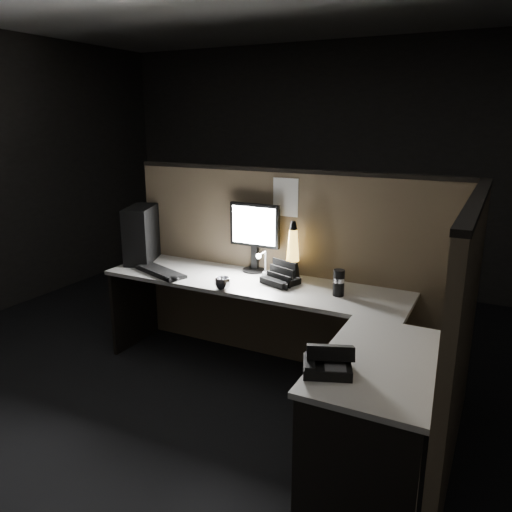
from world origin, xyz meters
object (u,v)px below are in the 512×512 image
at_px(keyboard, 161,272).
at_px(lava_lamp, 293,255).
at_px(monitor, 255,231).
at_px(pc_tower, 142,234).
at_px(desk_phone, 327,361).

relative_size(keyboard, lava_lamp, 1.10).
bearing_deg(monitor, pc_tower, -169.55).
bearing_deg(keyboard, pc_tower, 167.57).
bearing_deg(lava_lamp, desk_phone, -60.43).
relative_size(pc_tower, keyboard, 0.95).
bearing_deg(monitor, keyboard, -146.56).
distance_m(pc_tower, keyboard, 0.47).
relative_size(pc_tower, desk_phone, 1.64).
bearing_deg(keyboard, lava_lamp, 40.19).
bearing_deg(pc_tower, keyboard, -55.08).
relative_size(monitor, lava_lamp, 1.22).
distance_m(lava_lamp, desk_phone, 1.42).
distance_m(keyboard, desk_phone, 1.87).
bearing_deg(monitor, lava_lamp, -7.51).
xyz_separation_m(pc_tower, lava_lamp, (1.31, 0.12, -0.05)).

